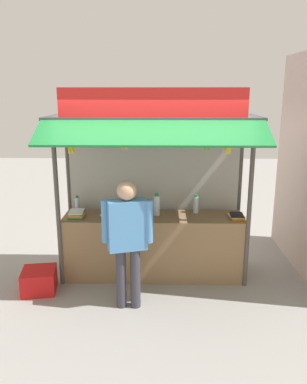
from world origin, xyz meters
The scene contains 16 objects.
ground_plane centered at (0.00, 0.00, 0.00)m, with size 20.00×20.00×0.00m, color gray.
stall_counter centered at (0.00, 0.00, 0.45)m, with size 2.52×0.60×0.90m, color olive.
stall_structure centered at (0.00, 0.07, 1.58)m, with size 2.72×1.42×2.64m.
water_bottle_back_right centered at (0.61, 0.17, 1.02)m, with size 0.08×0.08×0.27m.
water_bottle_far_right centered at (-1.11, 0.20, 1.01)m, with size 0.07×0.07×0.23m.
water_bottle_center centered at (-0.35, 0.22, 1.05)m, with size 0.09×0.09×0.32m.
water_bottle_back_left centered at (0.04, 0.05, 1.05)m, with size 0.09×0.09×0.32m.
magazine_stack_front_right centered at (1.15, -0.06, 0.92)m, with size 0.21×0.28×0.05m.
magazine_stack_far_left centered at (-1.07, -0.05, 0.94)m, with size 0.22×0.31×0.08m.
magazine_stack_rear_center centered at (-0.62, 0.00, 0.92)m, with size 0.25×0.29×0.05m.
banana_bunch_rightmost centered at (-1.02, -0.40, 1.93)m, with size 0.10×0.10×0.32m.
banana_bunch_inner_right centered at (0.66, -0.40, 1.96)m, with size 0.10×0.09×0.27m.
banana_bunch_leftmost centered at (-0.35, -0.40, 1.98)m, with size 0.10×0.10×0.27m.
banana_bunch_inner_left centered at (0.93, -0.40, 1.92)m, with size 0.10×0.10×0.32m.
vendor_person centered at (-0.29, -0.87, 0.97)m, with size 0.61×0.31×1.61m.
plastic_crate centered at (-1.52, -0.51, 0.15)m, with size 0.43×0.43×0.30m, color red.
Camera 1 is at (0.10, -5.13, 2.60)m, focal length 35.96 mm.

